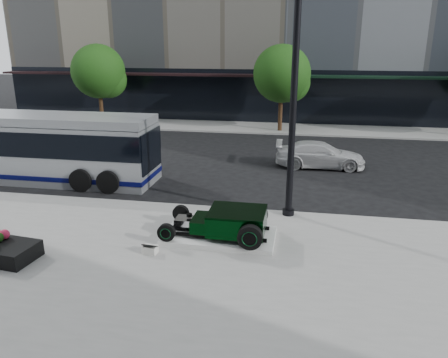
% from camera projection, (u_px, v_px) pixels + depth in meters
% --- Properties ---
extents(ground, '(120.00, 120.00, 0.00)m').
position_uv_depth(ground, '(236.00, 192.00, 17.97)').
color(ground, black).
rests_on(ground, ground).
extents(sidewalk_far, '(70.00, 4.00, 0.12)m').
position_uv_depth(sidewalk_far, '(266.00, 128.00, 31.08)').
color(sidewalk_far, gray).
rests_on(sidewalk_far, ground).
extents(street_trees, '(29.80, 3.80, 5.70)m').
position_uv_depth(street_trees, '(284.00, 76.00, 28.90)').
color(street_trees, black).
rests_on(street_trees, sidewalk_far).
extents(display_plinth, '(3.40, 1.80, 0.15)m').
position_uv_depth(display_plinth, '(220.00, 236.00, 13.49)').
color(display_plinth, silver).
rests_on(display_plinth, sidewalk_near).
extents(hot_rod, '(3.22, 2.00, 0.81)m').
position_uv_depth(hot_rod, '(230.00, 222.00, 13.28)').
color(hot_rod, black).
rests_on(hot_rod, display_plinth).
extents(info_plaque, '(0.43, 0.34, 0.31)m').
position_uv_depth(info_plaque, '(150.00, 249.00, 12.52)').
color(info_plaque, silver).
rests_on(info_plaque, sidewalk_near).
extents(lamppost, '(0.41, 0.41, 7.52)m').
position_uv_depth(lamppost, '(293.00, 116.00, 14.32)').
color(lamppost, black).
rests_on(lamppost, sidewalk_near).
extents(transit_bus, '(12.12, 2.88, 2.92)m').
position_uv_depth(transit_bus, '(23.00, 146.00, 19.46)').
color(transit_bus, '#A2A6AB').
rests_on(transit_bus, ground).
extents(white_sedan, '(4.38, 1.92, 1.25)m').
position_uv_depth(white_sedan, '(320.00, 155.00, 21.43)').
color(white_sedan, silver).
rests_on(white_sedan, ground).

